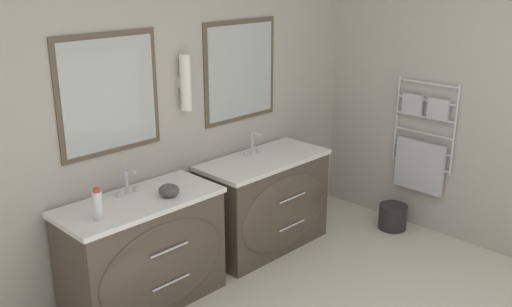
# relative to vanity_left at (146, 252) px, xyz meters

# --- Properties ---
(wall_back) EXTENTS (5.82, 0.16, 2.60)m
(wall_back) POSITION_rel_vanity_left_xyz_m (0.36, 0.34, 0.90)
(wall_back) COLOR #B2ADA3
(wall_back) RESTS_ON ground_plane
(wall_right) EXTENTS (0.13, 4.39, 2.60)m
(wall_right) POSITION_rel_vanity_left_xyz_m (2.49, -0.93, 0.89)
(wall_right) COLOR #B2ADA3
(wall_right) RESTS_ON ground_plane
(vanity_left) EXTENTS (1.11, 0.58, 0.78)m
(vanity_left) POSITION_rel_vanity_left_xyz_m (0.00, 0.00, 0.00)
(vanity_left) COLOR #4C4238
(vanity_left) RESTS_ON ground_plane
(vanity_right) EXTENTS (1.11, 0.58, 0.78)m
(vanity_right) POSITION_rel_vanity_left_xyz_m (1.20, 0.00, 0.00)
(vanity_right) COLOR #4C4238
(vanity_right) RESTS_ON ground_plane
(faucet_left) EXTENTS (0.17, 0.12, 0.19)m
(faucet_left) POSITION_rel_vanity_left_xyz_m (0.00, 0.16, 0.47)
(faucet_left) COLOR silver
(faucet_left) RESTS_ON vanity_left
(faucet_right) EXTENTS (0.17, 0.12, 0.19)m
(faucet_right) POSITION_rel_vanity_left_xyz_m (1.20, 0.16, 0.47)
(faucet_right) COLOR silver
(faucet_right) RESTS_ON vanity_right
(toiletry_bottle) EXTENTS (0.06, 0.06, 0.21)m
(toiletry_bottle) POSITION_rel_vanity_left_xyz_m (-0.35, -0.05, 0.48)
(toiletry_bottle) COLOR silver
(toiletry_bottle) RESTS_ON vanity_left
(amenity_bowl) EXTENTS (0.14, 0.14, 0.08)m
(amenity_bowl) POSITION_rel_vanity_left_xyz_m (0.18, -0.06, 0.42)
(amenity_bowl) COLOR #4C4742
(amenity_bowl) RESTS_ON vanity_left
(waste_bin) EXTENTS (0.25, 0.25, 0.22)m
(waste_bin) POSITION_rel_vanity_left_xyz_m (2.25, -0.57, -0.29)
(waste_bin) COLOR #282626
(waste_bin) RESTS_ON ground_plane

